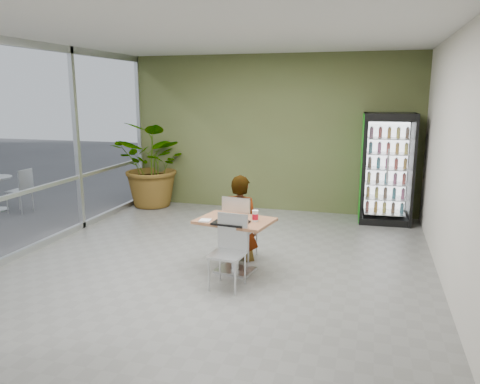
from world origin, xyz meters
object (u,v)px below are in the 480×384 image
Objects in this scene: potted_plant at (155,164)px; seated_woman at (240,227)px; chair_far at (239,223)px; dining_table at (235,234)px; chair_near at (230,245)px; soda_cup at (255,216)px; cafeteria_tray at (231,223)px; beverage_fridge at (387,168)px.

seated_woman is at bearing -45.02° from potted_plant.
seated_woman reaches higher than chair_far.
chair_near is at bearing -81.48° from dining_table.
chair_far reaches higher than soda_cup.
cafeteria_tray is 0.21× the size of beverage_fridge.
chair_near reaches higher than dining_table.
potted_plant is at bearing 132.38° from chair_near.
beverage_fridge is at bearing 62.29° from soda_cup.
chair_far reaches higher than chair_near.
soda_cup is 0.08× the size of potted_plant.
beverage_fridge is at bearing -122.00° from chair_far.
cafeteria_tray is (0.09, -0.70, 0.20)m from chair_far.
chair_far is 2.18× the size of cafeteria_tray.
beverage_fridge is (2.01, 3.25, 0.50)m from dining_table.
dining_table is 1.13× the size of chair_far.
chair_far is at bearing 97.51° from cafeteria_tray.
dining_table is at bearing 103.28° from chair_near.
chair_near is 4.63m from potted_plant.
dining_table is 0.49m from chair_far.
soda_cup is 4.44m from potted_plant.
beverage_fridge is (1.72, 3.28, 0.21)m from soda_cup.
dining_table is 1.18× the size of chair_near.
chair_far is at bearing -45.66° from potted_plant.
chair_far reaches higher than dining_table.
soda_cup is (0.37, -0.56, 0.34)m from seated_woman.
dining_table is at bearing -124.51° from beverage_fridge.
beverage_fridge is at bearing 67.05° from chair_near.
chair_far is 1.04× the size of chair_near.
chair_far is 0.73m from cafeteria_tray.
soda_cup is (0.38, -0.51, 0.26)m from chair_far.
potted_plant reaches higher than chair_near.
seated_woman is at bearing 123.26° from soda_cup.
beverage_fridge is (1.95, 3.70, 0.49)m from chair_near.
chair_near is 4.21m from beverage_fridge.
dining_table is at bearing 105.54° from chair_far.
chair_near is at bearing -120.47° from beverage_fridge.
dining_table is 2.46× the size of cafeteria_tray.
chair_near is 0.59× the size of seated_woman.
seated_woman is (0.01, 0.05, -0.08)m from chair_far.
soda_cup is 3.71m from beverage_fridge.
beverage_fridge reaches higher than cafeteria_tray.
chair_near is 0.50× the size of potted_plant.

